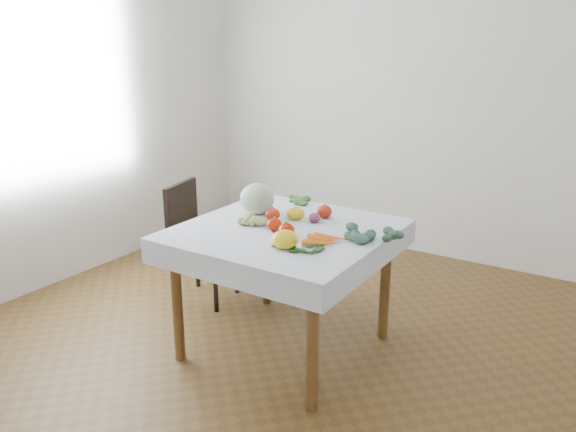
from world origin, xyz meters
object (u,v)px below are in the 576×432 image
chair (194,234)px  heirloom_back (296,213)px  table (285,245)px  cabbage (257,199)px  carrot_bunch (324,240)px

chair → heirloom_back: (0.88, -0.07, 0.31)m
chair → heirloom_back: 0.94m
table → heirloom_back: (-0.04, 0.17, 0.14)m
chair → cabbage: (0.62, -0.10, 0.37)m
table → chair: bearing=164.9°
table → cabbage: (-0.30, 0.15, 0.20)m
table → heirloom_back: 0.23m
cabbage → carrot_bunch: size_ratio=1.01×
chair → cabbage: bearing=-8.9°
cabbage → carrot_bunch: (0.60, -0.24, -0.08)m
chair → heirloom_back: chair is taller
table → heirloom_back: heirloom_back is taller
chair → cabbage: size_ratio=4.00×
table → heirloom_back: bearing=102.4°
chair → table: bearing=-15.1°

